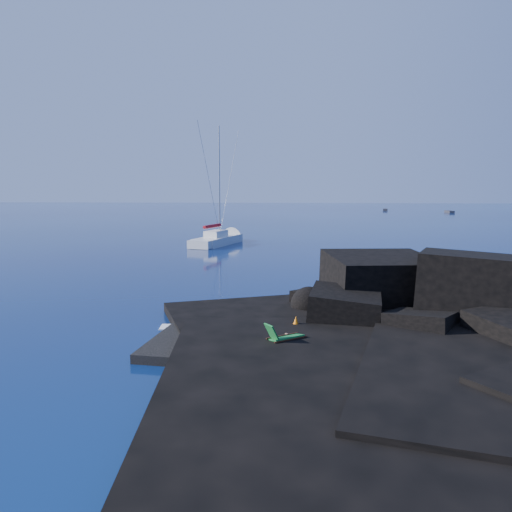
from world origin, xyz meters
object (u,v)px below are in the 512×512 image
(sailboat, at_px, (218,245))
(marker_cone, at_px, (296,323))
(distant_boat_a, at_px, (385,211))
(deck_chair, at_px, (286,332))
(distant_boat_b, at_px, (449,213))
(sunbather, at_px, (274,335))

(sailboat, distance_m, marker_cone, 35.86)
(marker_cone, relative_size, distant_boat_a, 0.15)
(deck_chair, distance_m, distant_boat_b, 121.95)
(marker_cone, bearing_deg, distant_boat_b, 70.73)
(deck_chair, bearing_deg, distant_boat_b, 34.04)
(marker_cone, xyz_separation_m, distant_boat_b, (39.54, 113.14, -0.65))
(deck_chair, relative_size, distant_boat_a, 0.37)
(deck_chair, distance_m, distant_boat_a, 128.99)
(sailboat, height_order, distant_boat_b, sailboat)
(marker_cone, bearing_deg, sailboat, 104.21)
(sailboat, bearing_deg, distant_boat_a, 85.49)
(sailboat, relative_size, marker_cone, 21.81)
(deck_chair, bearing_deg, distant_boat_a, 41.76)
(marker_cone, bearing_deg, distant_boat_a, 78.60)
(distant_boat_a, distance_m, distant_boat_b, 18.30)
(sailboat, xyz_separation_m, distant_boat_b, (48.35, 78.38, 0.00))
(sunbather, xyz_separation_m, marker_cone, (0.84, 1.37, 0.12))
(distant_boat_a, bearing_deg, distant_boat_b, -28.14)
(distant_boat_a, xyz_separation_m, distant_boat_b, (14.46, -11.22, 0.00))
(sailboat, distance_m, deck_chair, 37.83)
(deck_chair, relative_size, marker_cone, 2.50)
(sunbather, relative_size, distant_boat_a, 0.46)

